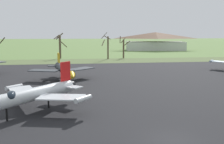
{
  "coord_description": "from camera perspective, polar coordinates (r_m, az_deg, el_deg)",
  "views": [
    {
      "loc": [
        -6.87,
        -17.68,
        7.73
      ],
      "look_at": [
        -2.28,
        15.2,
        2.82
      ],
      "focal_mm": 43.46,
      "sensor_mm": 36.0,
      "label": 1
    }
  ],
  "objects": [
    {
      "name": "ground_plane",
      "position": [
        20.49,
        12.67,
        -13.98
      ],
      "size": [
        600.0,
        600.0,
        0.0
      ],
      "primitive_type": "plane",
      "color": "#607F42"
    },
    {
      "name": "asphalt_apron",
      "position": [
        37.33,
        2.83,
        -3.51
      ],
      "size": [
        93.84,
        60.65,
        0.05
      ],
      "primitive_type": "cube",
      "color": "black",
      "rests_on": "ground"
    },
    {
      "name": "grass_verge_strip",
      "position": [
        72.94,
        -2.51,
        2.34
      ],
      "size": [
        153.84,
        12.0,
        0.06
      ],
      "primitive_type": "cube",
      "color": "#57673B",
      "rests_on": "ground"
    },
    {
      "name": "jet_fighter_front_left",
      "position": [
        26.62,
        -17.12,
        -4.69
      ],
      "size": [
        10.81,
        11.23,
        4.56
      ],
      "color": "silver",
      "rests_on": "ground"
    },
    {
      "name": "jet_fighter_rear_center",
      "position": [
        42.95,
        -9.98,
        0.43
      ],
      "size": [
        10.72,
        13.26,
        4.15
      ],
      "color": "#33383D",
      "rests_on": "ground"
    },
    {
      "name": "info_placard_rear_center",
      "position": [
        36.78,
        -8.36,
        -2.67
      ],
      "size": [
        0.66,
        0.38,
        1.1
      ],
      "color": "black",
      "rests_on": "ground"
    },
    {
      "name": "bare_tree_left_of_center",
      "position": [
        81.07,
        -10.87,
        5.48
      ],
      "size": [
        3.88,
        3.85,
        7.53
      ],
      "color": "brown",
      "rests_on": "ground"
    },
    {
      "name": "bare_tree_center",
      "position": [
        77.55,
        -1.02,
        5.46
      ],
      "size": [
        2.58,
        3.17,
        7.64
      ],
      "color": "brown",
      "rests_on": "ground"
    },
    {
      "name": "bare_tree_right_of_center",
      "position": [
        80.78,
        2.42,
        5.26
      ],
      "size": [
        3.37,
        2.9,
        6.56
      ],
      "color": "brown",
      "rests_on": "ground"
    },
    {
      "name": "visitor_building",
      "position": [
        118.1,
        9.09,
        6.42
      ],
      "size": [
        26.98,
        14.1,
        7.67
      ],
      "color": "beige",
      "rests_on": "ground"
    }
  ]
}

